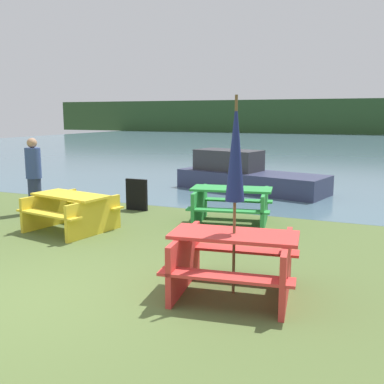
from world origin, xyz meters
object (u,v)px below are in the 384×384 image
picnic_table_red (234,258)px  picnic_table_green (231,203)px  person (34,176)px  signboard (137,195)px  boat (245,176)px  umbrella_navy (236,151)px  picnic_table_yellow (71,209)px

picnic_table_red → picnic_table_green: bearing=108.8°
picnic_table_green → person: (-4.51, -0.77, 0.42)m
person → signboard: bearing=31.5°
signboard → picnic_table_red: bearing=-46.6°
picnic_table_red → boat: bearing=105.6°
boat → signboard: 4.08m
boat → person: 6.14m
picnic_table_red → picnic_table_green: (-1.18, 3.46, -0.01)m
picnic_table_red → umbrella_navy: umbrella_navy is taller
person → umbrella_navy: bearing=-25.3°
person → boat: bearing=54.6°
picnic_table_green → umbrella_navy: umbrella_navy is taller
signboard → umbrella_navy: bearing=-46.6°
picnic_table_yellow → umbrella_navy: size_ratio=0.70×
picnic_table_yellow → picnic_table_red: bearing=-24.1°
picnic_table_green → signboard: size_ratio=2.48×
picnic_table_yellow → signboard: 2.17m
picnic_table_yellow → person: (-1.76, 0.94, 0.44)m
picnic_table_yellow → boat: 6.19m
picnic_table_yellow → person: bearing=151.9°
picnic_table_red → boat: 7.97m
picnic_table_green → boat: 4.33m
picnic_table_red → picnic_table_yellow: 4.30m
signboard → picnic_table_green: bearing=-10.1°
picnic_table_green → umbrella_navy: (1.18, -3.46, 1.37)m
picnic_table_red → picnic_table_yellow: (-3.92, 1.75, -0.03)m
boat → signboard: boat is taller
person → signboard: (1.99, 1.22, -0.50)m
picnic_table_yellow → boat: (1.78, 5.93, -0.00)m
boat → picnic_table_red: bearing=-61.2°
umbrella_navy → boat: size_ratio=0.53×
signboard → boat: bearing=67.5°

